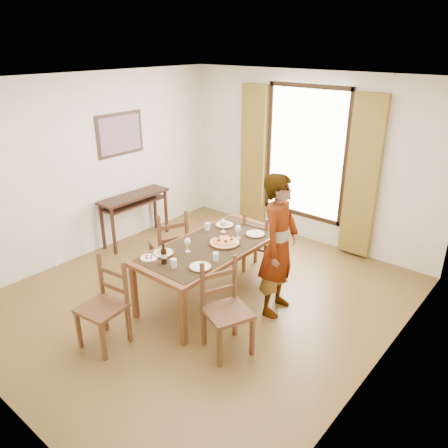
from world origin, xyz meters
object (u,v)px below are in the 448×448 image
Objects in this scene: console_table at (134,202)px; dining_table at (212,249)px; pasta_platter at (225,240)px; man at (279,246)px.

dining_table is at bearing -13.22° from console_table.
pasta_platter reaches higher than dining_table.
dining_table is 0.20m from pasta_platter.
man is (2.91, -0.21, 0.19)m from console_table.
man reaches higher than pasta_platter.
man is 0.71m from pasta_platter.
dining_table is (2.12, -0.50, 0.01)m from console_table.
man is at bearing 20.00° from dining_table.
man is 4.38× the size of pasta_platter.
console_table is 2.17m from dining_table.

